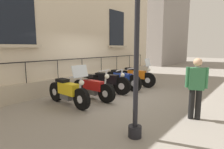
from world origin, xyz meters
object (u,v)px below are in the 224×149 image
Objects in this scene: motorcycle_blue at (122,79)px; crowd_barrier at (197,73)px; motorcycle_red at (93,88)px; lamppost at (137,26)px; motorcycle_yellow at (68,92)px; motorcycle_black at (108,82)px; pedestrian_standing at (196,86)px; motorcycle_orange at (136,77)px.

crowd_barrier reaches higher than motorcycle_blue.
motorcycle_red is 3.51m from lamppost.
motorcycle_yellow reaches higher than motorcycle_black.
lamppost is 2.66× the size of pedestrian_standing.
motorcycle_yellow is 2.96m from motorcycle_blue.
lamppost is 2.11× the size of crowd_barrier.
pedestrian_standing is (3.32, 0.43, 0.48)m from motorcycle_red.
motorcycle_orange is at bearing 78.52° from motorcycle_blue.
lamppost is 6.98m from crowd_barrier.
motorcycle_red is 0.99× the size of motorcycle_black.
pedestrian_standing is at bearing 7.44° from motorcycle_red.
crowd_barrier reaches higher than motorcycle_black.
motorcycle_red is 0.98× the size of crowd_barrier.
crowd_barrier is (2.19, 6.34, 0.12)m from motorcycle_yellow.
motorcycle_blue is 4.06m from crowd_barrier.
lamppost is at bearing -85.06° from crowd_barrier.
crowd_barrier is at bearing 104.23° from pedestrian_standing.
motorcycle_black is 4.12m from lamppost.
pedestrian_standing is (0.67, 1.80, -1.36)m from lamppost.
motorcycle_yellow is at bearing -97.59° from motorcycle_red.
crowd_barrier is 1.26× the size of pedestrian_standing.
lamppost reaches higher than motorcycle_blue.
crowd_barrier is at bearing 94.94° from lamppost.
motorcycle_black is at bearing 99.65° from motorcycle_red.
motorcycle_blue is 0.91m from motorcycle_orange.
motorcycle_orange is 0.46× the size of lamppost.
motorcycle_red reaches higher than crowd_barrier.
pedestrian_standing is at bearing -9.57° from motorcycle_black.
crowd_barrier is at bearing 56.54° from motorcycle_blue.
crowd_barrier is (-0.58, 6.75, -1.69)m from lamppost.
motorcycle_red is 1.04m from motorcycle_black.
motorcycle_blue is (-0.00, 0.97, 0.00)m from motorcycle_black.
motorcycle_orange is (0.18, 1.86, 0.02)m from motorcycle_black.
motorcycle_orange is at bearing 143.50° from pedestrian_standing.
motorcycle_red is at bearing -110.98° from crowd_barrier.
motorcycle_blue is at bearing 90.92° from motorcycle_yellow.
lamppost is 2.36m from pedestrian_standing.
motorcycle_orange is at bearing 89.90° from motorcycle_red.
crowd_barrier is at bearing 69.02° from motorcycle_red.
motorcycle_orange reaches higher than motorcycle_black.
crowd_barrier is (2.24, 4.36, 0.12)m from motorcycle_black.
lamppost reaches higher than motorcycle_red.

